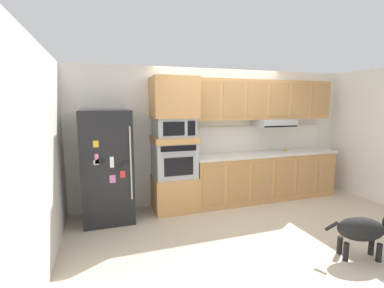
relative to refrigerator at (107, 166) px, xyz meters
The scene contains 16 objects.
ground_plane 2.36m from the refrigerator, 18.08° to the right, with size 9.60×9.60×0.00m, color beige.
back_kitchen_wall 2.16m from the refrigerator, 11.68° to the left, with size 6.20×0.12×2.50m, color silver.
side_panel_left 1.06m from the refrigerator, 136.57° to the right, with size 0.12×7.10×2.50m, color silver.
side_panel_right 4.94m from the refrigerator, ahead, with size 0.12×7.10×2.50m, color white.
refrigerator is the anchor object (origin of this frame).
oven_base_cabinet 1.26m from the refrigerator, ahead, with size 0.74×0.62×0.60m, color tan.
built_in_oven 1.11m from the refrigerator, ahead, with size 0.70×0.62×0.60m.
appliance_mid_shelf 1.17m from the refrigerator, ahead, with size 0.74×0.62×0.10m, color tan.
microwave 1.26m from the refrigerator, ahead, with size 0.64×0.54×0.32m.
appliance_upper_cabinet 1.55m from the refrigerator, ahead, with size 0.74×0.62×0.68m, color tan.
lower_cabinet_run 2.97m from the refrigerator, ahead, with size 2.91×0.63×0.88m.
countertop_slab 2.93m from the refrigerator, ahead, with size 2.95×0.64×0.04m, color beige.
backsplash_panel 2.97m from the refrigerator, ahead, with size 2.95×0.02×0.50m, color silver.
upper_cabinet_with_hood 3.12m from the refrigerator, ahead, with size 2.91×0.48×0.88m.
screwdriver 3.44m from the refrigerator, ahead, with size 0.15×0.13×0.03m.
dog 3.66m from the refrigerator, 36.63° to the right, with size 0.93×0.48×0.58m.
Camera 1 is at (-2.16, -3.77, 1.86)m, focal length 25.79 mm.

